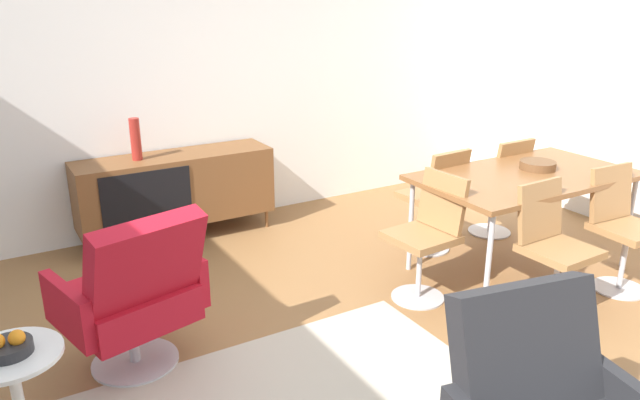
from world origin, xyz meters
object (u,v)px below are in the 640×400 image
Objects in this scene: wooden_bowl_on_table at (538,165)px; dining_chair_front_left at (552,245)px; sideboard at (176,188)px; dining_table at (526,180)px; lounge_chair_red at (134,292)px; dining_chair_back_right at (500,182)px; dining_chair_front_right at (621,224)px; dining_chair_back_left at (436,196)px; side_table_round at (17,392)px; fruit_bowl at (8,346)px; vase_cobalt at (136,139)px; dining_chair_near_window at (428,232)px.

wooden_bowl_on_table is 0.85m from dining_chair_front_left.
wooden_bowl_on_table is (2.17, -1.84, 0.33)m from sideboard.
dining_table is 2.81m from lounge_chair_red.
sideboard is 2.95m from dining_chair_front_left.
dining_chair_back_right is 1.00× the size of dining_chair_front_left.
lounge_chair_red is at bearing 167.39° from dining_chair_front_right.
dining_chair_front_left is (-0.70, -1.12, 0.00)m from dining_chair_back_right.
wooden_bowl_on_table is 0.79m from dining_chair_back_left.
side_table_round is 2.60× the size of fruit_bowl.
dining_table is (2.29, -1.89, -0.19)m from vase_cobalt.
dining_chair_back_left is 0.78m from dining_chair_near_window.
vase_cobalt reaches higher than side_table_round.
dining_chair_back_right is 1.36m from dining_chair_near_window.
side_table_round is (-3.59, -0.29, -0.45)m from wooden_bowl_on_table.
lounge_chair_red reaches higher than wooden_bowl_on_table.
dining_table is 3.08× the size of side_table_round.
dining_chair_front_right reaches higher than wooden_bowl_on_table.
fruit_bowl is (-3.77, 0.31, 0.09)m from dining_chair_front_right.
lounge_chair_red is at bearing 32.25° from fruit_bowl.
dining_chair_near_window is (-1.06, -0.04, -0.30)m from wooden_bowl_on_table.
vase_cobalt is at bearing 73.87° from lounge_chair_red.
vase_cobalt reaches higher than lounge_chair_red.
vase_cobalt is 0.39× the size of dining_chair_front_right.
dining_chair_near_window is 4.28× the size of fruit_bowl.
dining_chair_back_right is 0.70m from dining_chair_back_left.
dining_chair_front_right is 3.23m from lounge_chair_red.
side_table_round is 0.23m from fruit_bowl.
lounge_chair_red reaches higher than fruit_bowl.
vase_cobalt is at bearing 153.32° from dining_chair_back_right.
dining_chair_near_window reaches higher than sideboard.
wooden_bowl_on_table is 3.61m from fruit_bowl.
dining_chair_front_right is (0.18, -0.61, -0.30)m from wooden_bowl_on_table.
vase_cobalt is at bearing 128.42° from dining_chair_front_left.
sideboard is at bearing 150.62° from dining_chair_back_right.
sideboard is 1.87× the size of dining_chair_back_left.
side_table_round is (-1.13, -2.13, -0.56)m from vase_cobalt.
lounge_chair_red is (-0.50, -1.74, -0.42)m from vase_cobalt.
sideboard is 2.70m from dining_chair_back_right.
dining_table is 3.45m from side_table_round.
dining_chair_back_left is 1.65× the size of side_table_round.
dining_chair_front_left is 1.00× the size of dining_chair_front_right.
dining_chair_front_right is (0.70, -1.12, 0.00)m from dining_chair_back_left.
lounge_chair_red is (-3.15, -0.41, -0.00)m from dining_chair_back_right.
dining_chair_back_right is (0.18, 0.51, -0.30)m from wooden_bowl_on_table.
dining_chair_back_right is at bearing 57.90° from dining_table.
dining_chair_front_left is at bearing -55.93° from sideboard.
vase_cobalt is 2.44m from fruit_bowl.
dining_chair_front_left is 2.54m from lounge_chair_red.
dining_table reaches higher than fruit_bowl.
dining_chair_near_window is at bearing -177.73° from wooden_bowl_on_table.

